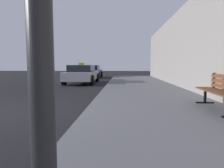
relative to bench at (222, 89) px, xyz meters
name	(u,v)px	position (x,y,z in m)	size (l,w,h in m)	color
ground_plane	(11,113)	(-5.39, -0.05, -0.67)	(80.00, 80.00, 0.00)	black
sidewalk	(165,112)	(-1.39, -0.05, -0.59)	(4.00, 32.00, 0.15)	#5B5B60
bench	(222,89)	(0.00, 0.00, 0.00)	(0.56, 1.87, 0.89)	brown
car_silver	(82,74)	(-5.28, 8.59, -0.02)	(1.99, 4.34, 1.43)	#B7B7BF
car_blue	(91,71)	(-5.69, 14.84, -0.02)	(2.07, 4.36, 1.27)	#233899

